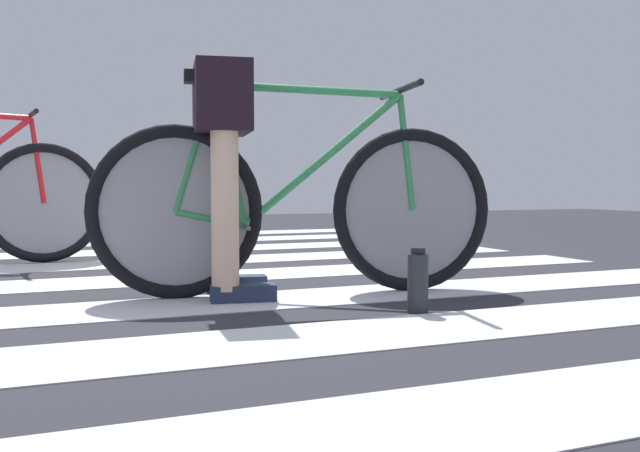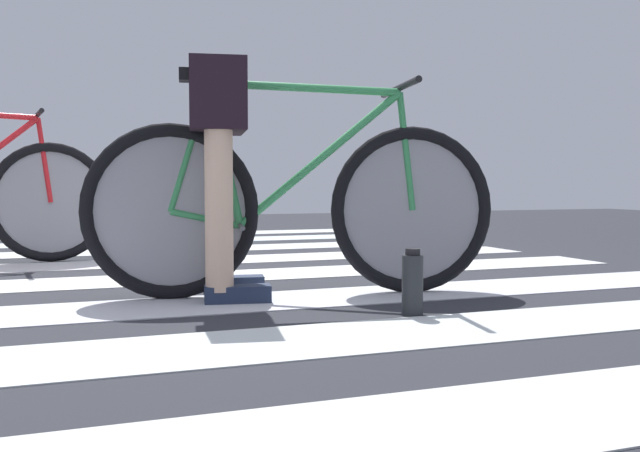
{
  "view_description": "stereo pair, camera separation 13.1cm",
  "coord_description": "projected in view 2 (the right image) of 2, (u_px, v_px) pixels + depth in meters",
  "views": [
    {
      "loc": [
        -0.58,
        -3.34,
        0.5
      ],
      "look_at": [
        0.67,
        -0.29,
        0.3
      ],
      "focal_mm": 39.69,
      "sensor_mm": 36.0,
      "label": 1
    },
    {
      "loc": [
        -0.45,
        -3.34,
        0.5
      ],
      "look_at": [
        0.67,
        -0.29,
        0.3
      ],
      "focal_mm": 39.69,
      "sensor_mm": 36.0,
      "label": 2
    }
  ],
  "objects": [
    {
      "name": "ground",
      "position": [
        165.0,
        286.0,
        3.31
      ],
      "size": [
        18.0,
        14.0,
        0.02
      ],
      "color": "#28292F"
    },
    {
      "name": "crosswalk_markings",
      "position": [
        152.0,
        280.0,
        3.43
      ],
      "size": [
        5.37,
        6.5,
        0.0
      ],
      "color": "silver",
      "rests_on": "ground"
    },
    {
      "name": "cyclist_1_of_2",
      "position": [
        219.0,
        147.0,
        2.88
      ],
      "size": [
        0.37,
        0.44,
        0.96
      ],
      "rotation": [
        0.0,
        0.0,
        -0.18
      ],
      "color": "beige",
      "rests_on": "ground"
    },
    {
      "name": "water_bottle",
      "position": [
        412.0,
        284.0,
        2.53
      ],
      "size": [
        0.08,
        0.08,
        0.24
      ],
      "color": "#222629",
      "rests_on": "ground"
    },
    {
      "name": "bicycle_1_of_2",
      "position": [
        294.0,
        204.0,
        2.95
      ],
      "size": [
        1.72,
        0.55,
        0.93
      ],
      "rotation": [
        0.0,
        0.0,
        -0.18
      ],
      "color": "black",
      "rests_on": "ground"
    }
  ]
}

